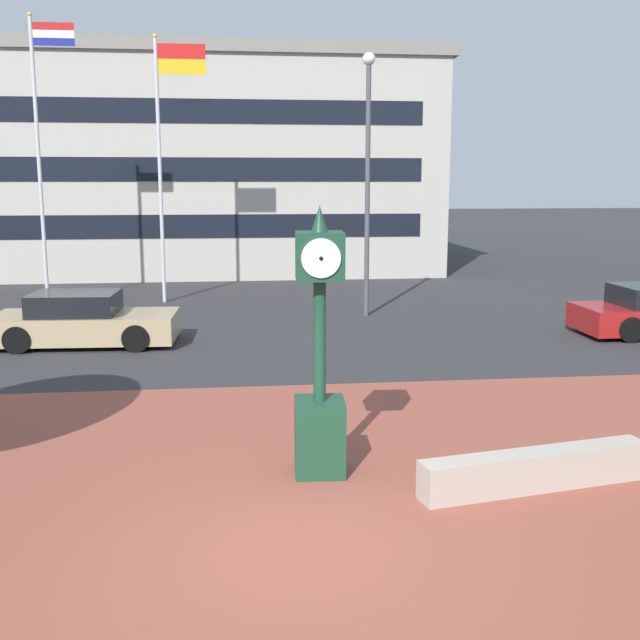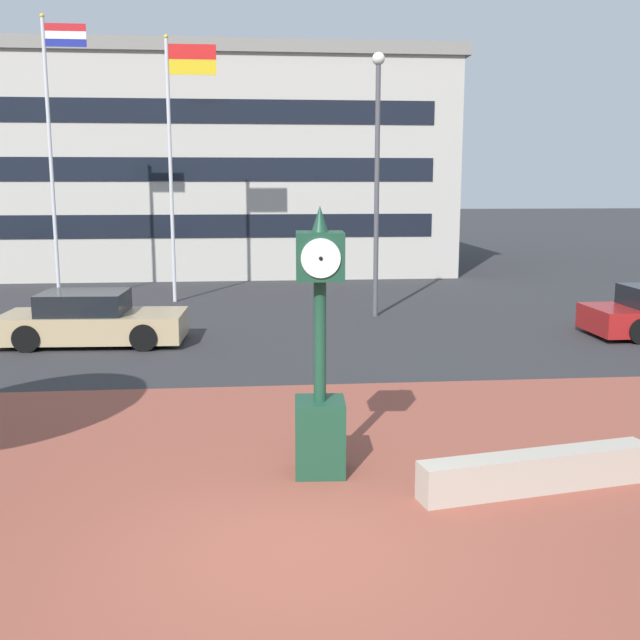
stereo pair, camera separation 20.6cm
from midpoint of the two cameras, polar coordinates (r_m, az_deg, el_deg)
name	(u,v)px [view 1 (the left image)]	position (r m, az deg, el deg)	size (l,w,h in m)	color
ground_plane	(295,549)	(8.64, -2.60, -16.67)	(200.00, 200.00, 0.00)	#2D2D30
plaza_brick_paving	(286,498)	(9.86, -3.18, -13.09)	(44.00, 10.71, 0.01)	brown
planter_wall	(536,470)	(10.40, 15.22, -10.71)	(3.20, 0.40, 0.50)	#ADA393
street_clock	(320,369)	(10.20, -0.61, -3.67)	(0.71, 0.74, 3.61)	#19422D
car_street_mid	(83,321)	(19.40, -17.52, -0.11)	(4.43, 2.13, 1.28)	tan
flagpole_primary	(41,145)	(26.01, -20.27, 12.11)	(1.36, 0.14, 8.95)	silver
flagpole_secondary	(164,148)	(25.41, -11.73, 12.44)	(1.60, 0.14, 8.40)	silver
civic_building	(166,166)	(37.68, -11.56, 11.17)	(23.96, 14.64, 9.22)	#B2ADA3
street_lamp_post	(368,161)	(22.27, 3.31, 11.75)	(0.36, 0.36, 7.44)	#4C4C51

